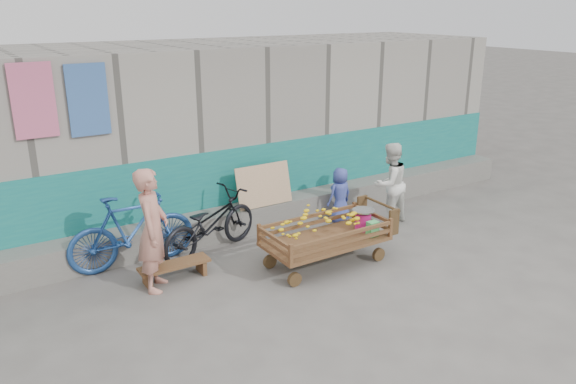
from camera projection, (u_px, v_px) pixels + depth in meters
ground at (327, 286)px, 7.66m from camera, size 80.00×80.00×0.00m
building_wall at (200, 129)px, 10.44m from camera, size 12.00×3.50×3.00m
banana_cart at (324, 229)px, 8.12m from camera, size 1.98×0.90×0.84m
bench at (175, 268)px, 7.80m from camera, size 0.99×0.30×0.25m
vendor_man at (153, 230)px, 7.37m from camera, size 0.66×0.74×1.69m
woman at (390, 183)px, 9.71m from camera, size 0.73×0.59×1.43m
child at (340, 195)px, 9.84m from camera, size 0.50×0.35×0.98m
bicycle_dark at (210, 224)px, 8.55m from camera, size 1.96×1.21×0.97m
bicycle_blue at (132, 231)px, 8.10m from camera, size 1.86×0.56×1.11m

